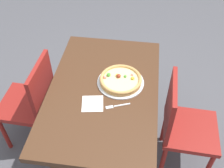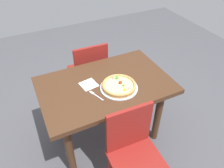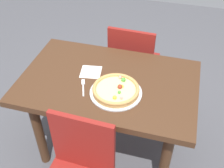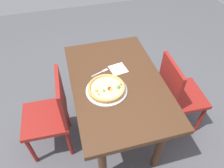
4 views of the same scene
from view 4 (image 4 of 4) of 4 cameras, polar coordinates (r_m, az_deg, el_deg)
The scene contains 8 objects.
ground_plane at distance 2.34m, azimuth 1.10°, elevation -12.17°, with size 6.00×6.00×0.00m, color #4C4C51.
dining_table at distance 1.83m, azimuth 1.36°, elevation -1.76°, with size 1.19×0.76×0.74m.
chair_near at distance 1.95m, azimuth -16.12°, elevation -7.73°, with size 0.41×0.41×0.86m.
chair_far at distance 2.11m, azimuth 17.39°, elevation -2.50°, with size 0.41×0.41×0.86m.
plate at distance 1.67m, azimuth -1.50°, elevation -1.69°, with size 0.33×0.33×0.01m, color silver.
pizza at distance 1.65m, azimuth -1.49°, elevation -1.11°, with size 0.30×0.30×0.05m.
fork at distance 1.83m, azimuth -2.99°, elevation 3.27°, with size 0.07×0.16×0.00m.
napkin at distance 1.86m, azimuth 1.69°, elevation 4.09°, with size 0.14×0.14×0.00m, color white.
Camera 4 is at (1.18, -0.36, 1.98)m, focal length 33.57 mm.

